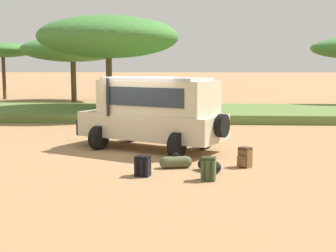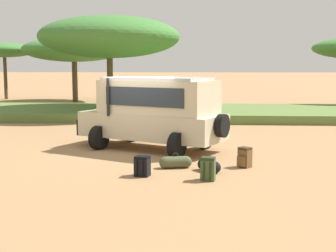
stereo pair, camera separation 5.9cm
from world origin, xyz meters
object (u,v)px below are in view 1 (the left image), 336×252
object	(u,v)px
duffel_bag_low_black_case	(209,166)
backpack_near_rear_wheel	(143,166)
acacia_tree_left_mid	(3,50)
backpack_beside_front_wheel	(245,158)
backpack_cluster_center	(209,169)
safari_vehicle	(154,111)
acacia_tree_right_mid	(108,37)
duffel_bag_soft_canvas	(176,162)
acacia_tree_centre_back	(73,50)

from	to	relation	value
duffel_bag_low_black_case	backpack_near_rear_wheel	bearing A→B (deg)	-160.94
backpack_near_rear_wheel	acacia_tree_left_mid	size ratio (longest dim) A/B	0.10
backpack_beside_front_wheel	backpack_cluster_center	size ratio (longest dim) A/B	0.96
safari_vehicle	acacia_tree_right_mid	bearing A→B (deg)	108.01
backpack_beside_front_wheel	duffel_bag_low_black_case	bearing A→B (deg)	-149.37
backpack_near_rear_wheel	duffel_bag_low_black_case	world-z (taller)	backpack_near_rear_wheel
safari_vehicle	backpack_near_rear_wheel	world-z (taller)	safari_vehicle
duffel_bag_low_black_case	duffel_bag_soft_canvas	world-z (taller)	duffel_bag_soft_canvas
backpack_beside_front_wheel	acacia_tree_left_mid	distance (m)	30.65
backpack_beside_front_wheel	acacia_tree_left_mid	world-z (taller)	acacia_tree_left_mid
backpack_near_rear_wheel	duffel_bag_soft_canvas	xyz separation A→B (m)	(0.81, 0.99, -0.09)
backpack_cluster_center	safari_vehicle	bearing A→B (deg)	111.95
duffel_bag_soft_canvas	backpack_beside_front_wheel	bearing A→B (deg)	6.00
acacia_tree_centre_back	duffel_bag_low_black_case	bearing A→B (deg)	-67.36
backpack_beside_front_wheel	duffel_bag_low_black_case	size ratio (longest dim) A/B	0.81
safari_vehicle	acacia_tree_centre_back	world-z (taller)	acacia_tree_centre_back
backpack_cluster_center	duffel_bag_low_black_case	distance (m)	0.97
safari_vehicle	backpack_near_rear_wheel	size ratio (longest dim) A/B	10.12
duffel_bag_soft_canvas	acacia_tree_left_mid	world-z (taller)	acacia_tree_left_mid
backpack_cluster_center	duffel_bag_low_black_case	world-z (taller)	backpack_cluster_center
backpack_beside_front_wheel	acacia_tree_centre_back	xyz separation A→B (m)	(-10.64, 22.50, 3.70)
duffel_bag_soft_canvas	acacia_tree_right_mid	world-z (taller)	acacia_tree_right_mid
backpack_near_rear_wheel	acacia_tree_left_mid	world-z (taller)	acacia_tree_left_mid
backpack_cluster_center	backpack_near_rear_wheel	distance (m)	1.72
backpack_beside_front_wheel	backpack_cluster_center	distance (m)	1.88
safari_vehicle	backpack_beside_front_wheel	bearing A→B (deg)	-44.00
duffel_bag_soft_canvas	safari_vehicle	bearing A→B (deg)	106.19
duffel_bag_low_black_case	acacia_tree_left_mid	bearing A→B (deg)	122.14
safari_vehicle	duffel_bag_low_black_case	world-z (taller)	safari_vehicle
backpack_beside_front_wheel	duffel_bag_soft_canvas	distance (m)	1.94
backpack_beside_front_wheel	backpack_cluster_center	xyz separation A→B (m)	(-1.06, -1.56, 0.01)
safari_vehicle	acacia_tree_left_mid	size ratio (longest dim) A/B	1.00
duffel_bag_soft_canvas	acacia_tree_left_mid	bearing A→B (deg)	121.03
backpack_beside_front_wheel	backpack_near_rear_wheel	distance (m)	2.98
safari_vehicle	backpack_cluster_center	bearing A→B (deg)	-68.05
backpack_near_rear_wheel	duffel_bag_low_black_case	size ratio (longest dim) A/B	0.75
backpack_cluster_center	acacia_tree_left_mid	size ratio (longest dim) A/B	0.11
duffel_bag_soft_canvas	acacia_tree_centre_back	distance (m)	24.61
safari_vehicle	backpack_cluster_center	xyz separation A→B (m)	(1.70, -4.22, -1.01)
safari_vehicle	duffel_bag_soft_canvas	world-z (taller)	safari_vehicle
duffel_bag_low_black_case	acacia_tree_left_mid	xyz separation A→B (m)	(-16.15, 25.72, 3.86)
backpack_near_rear_wheel	acacia_tree_right_mid	distance (m)	15.49
safari_vehicle	duffel_bag_soft_canvas	xyz separation A→B (m)	(0.83, -2.87, -1.13)
acacia_tree_left_mid	acacia_tree_right_mid	xyz separation A→B (m)	(10.94, -11.79, 0.36)
backpack_beside_front_wheel	backpack_cluster_center	bearing A→B (deg)	-124.15
backpack_beside_front_wheel	acacia_tree_right_mid	bearing A→B (deg)	115.04
safari_vehicle	duffel_bag_low_black_case	size ratio (longest dim) A/B	7.64
duffel_bag_low_black_case	duffel_bag_soft_canvas	distance (m)	1.00
acacia_tree_left_mid	backpack_near_rear_wheel	bearing A→B (deg)	-61.27
acacia_tree_centre_back	backpack_near_rear_wheel	bearing A→B (deg)	-71.55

